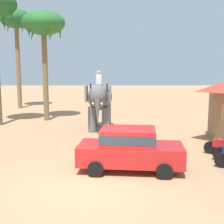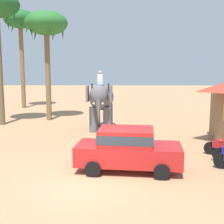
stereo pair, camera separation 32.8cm
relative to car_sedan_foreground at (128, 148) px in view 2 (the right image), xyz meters
The scene contains 6 objects.
ground_plane 2.32m from the car_sedan_foreground, 132.75° to the right, with size 120.00×120.00×0.00m, color tan.
car_sedan_foreground is the anchor object (origin of this frame).
elephant_with_mahout 7.97m from the car_sedan_foreground, 100.94° to the left, with size 1.68×3.89×3.88m.
motorcycle_end_of_row 4.98m from the car_sedan_foreground, 24.28° to the left, with size 1.69×0.87×0.94m.
palm_tree_behind_elephant 22.29m from the car_sedan_foreground, 118.68° to the left, with size 3.20×3.20×9.72m.
palm_tree_near_hut 14.20m from the car_sedan_foreground, 117.05° to the left, with size 3.20×3.20×8.29m.
Camera 2 is at (1.08, -9.64, 4.03)m, focal length 47.00 mm.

